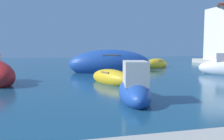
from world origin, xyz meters
TOP-DOWN VIEW (x-y plane):
  - moored_boat_0 at (-4.54, 2.73)m, footprint 1.87×3.58m
  - moored_boat_2 at (-3.05, 12.94)m, footprint 6.78×3.43m
  - moored_boat_5 at (2.15, 15.66)m, footprint 3.31×2.63m
  - moored_boat_7 at (-4.37, 7.19)m, footprint 2.33×3.37m

SIDE VIEW (x-z plane):
  - moored_boat_7 at x=-4.37m, z-range -0.22..0.79m
  - moored_boat_5 at x=2.15m, z-range -0.25..0.90m
  - moored_boat_0 at x=-4.54m, z-range -0.44..1.32m
  - moored_boat_2 at x=-3.05m, z-range -0.52..1.80m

